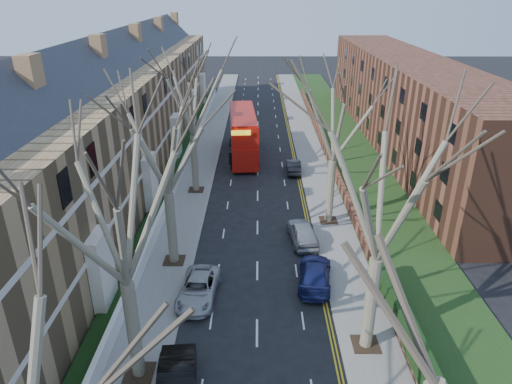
{
  "coord_description": "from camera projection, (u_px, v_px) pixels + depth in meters",
  "views": [
    {
      "loc": [
        0.05,
        -10.58,
        17.2
      ],
      "look_at": [
        -0.11,
        20.14,
        3.44
      ],
      "focal_mm": 32.0,
      "sensor_mm": 36.0,
      "label": 1
    }
  ],
  "objects": [
    {
      "name": "pavement_left",
      "position": [
        206.0,
        152.0,
        52.28
      ],
      "size": [
        3.0,
        102.0,
        0.12
      ],
      "primitive_type": "cube",
      "color": "slate",
      "rests_on": "ground"
    },
    {
      "name": "car_right_far",
      "position": [
        294.0,
        166.0,
        46.35
      ],
      "size": [
        1.47,
        3.94,
        1.29
      ],
      "primitive_type": "imported",
      "rotation": [
        0.0,
        0.0,
        3.11
      ],
      "color": "black",
      "rests_on": "ground"
    },
    {
      "name": "grass_verge_right",
      "position": [
        349.0,
        151.0,
        52.17
      ],
      "size": [
        6.0,
        102.0,
        0.06
      ],
      "color": "#1D3C16",
      "rests_on": "ground"
    },
    {
      "name": "tree_right_mid",
      "position": [
        386.0,
        178.0,
        20.05
      ],
      "size": [
        10.5,
        10.5,
        14.71
      ],
      "color": "brown",
      "rests_on": "ground"
    },
    {
      "name": "car_right_mid",
      "position": [
        303.0,
        232.0,
        33.54
      ],
      "size": [
        2.33,
        4.72,
        1.55
      ],
      "primitive_type": "imported",
      "rotation": [
        0.0,
        0.0,
        3.25
      ],
      "color": "gray",
      "rests_on": "ground"
    },
    {
      "name": "tree_left_far",
      "position": [
        163.0,
        132.0,
        27.54
      ],
      "size": [
        10.15,
        10.15,
        14.22
      ],
      "color": "brown",
      "rests_on": "ground"
    },
    {
      "name": "car_left_far",
      "position": [
        198.0,
        289.0,
        27.45
      ],
      "size": [
        2.51,
        4.86,
        1.31
      ],
      "primitive_type": "imported",
      "rotation": [
        0.0,
        0.0,
        -0.07
      ],
      "color": "#A5A6AB",
      "rests_on": "ground"
    },
    {
      "name": "double_decker_bus",
      "position": [
        243.0,
        135.0,
        50.08
      ],
      "size": [
        3.57,
        11.94,
        4.9
      ],
      "rotation": [
        0.0,
        0.0,
        3.21
      ],
      "color": "#A9140C",
      "rests_on": "ground"
    },
    {
      "name": "terrace_left",
      "position": [
        113.0,
        124.0,
        42.78
      ],
      "size": [
        9.7,
        78.0,
        13.6
      ],
      "color": "olive",
      "rests_on": "ground"
    },
    {
      "name": "pavement_right",
      "position": [
        310.0,
        152.0,
        52.22
      ],
      "size": [
        3.0,
        102.0,
        0.12
      ],
      "primitive_type": "cube",
      "color": "slate",
      "rests_on": "ground"
    },
    {
      "name": "car_right_near",
      "position": [
        315.0,
        274.0,
        28.81
      ],
      "size": [
        2.63,
        5.12,
        1.42
      ],
      "primitive_type": "imported",
      "rotation": [
        0.0,
        0.0,
        3.01
      ],
      "color": "navy",
      "rests_on": "ground"
    },
    {
      "name": "flats_right",
      "position": [
        406.0,
        101.0,
        53.81
      ],
      "size": [
        13.97,
        54.0,
        10.0
      ],
      "color": "brown",
      "rests_on": "ground"
    },
    {
      "name": "tree_right_far",
      "position": [
        336.0,
        109.0,
        32.96
      ],
      "size": [
        10.15,
        10.15,
        14.22
      ],
      "color": "brown",
      "rests_on": "ground"
    },
    {
      "name": "tree_left_dist",
      "position": [
        190.0,
        88.0,
        38.36
      ],
      "size": [
        10.5,
        10.5,
        14.71
      ],
      "color": "brown",
      "rests_on": "ground"
    },
    {
      "name": "tree_left_mid",
      "position": [
        115.0,
        197.0,
        18.28
      ],
      "size": [
        10.5,
        10.5,
        14.71
      ],
      "color": "brown",
      "rests_on": "ground"
    },
    {
      "name": "front_wall_left",
      "position": [
        180.0,
        173.0,
        44.76
      ],
      "size": [
        0.3,
        78.0,
        1.0
      ],
      "color": "white",
      "rests_on": "ground"
    }
  ]
}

